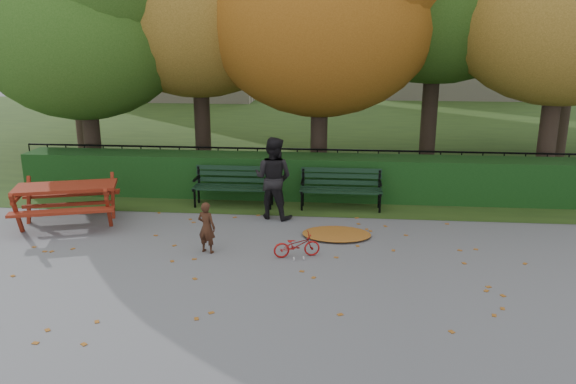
# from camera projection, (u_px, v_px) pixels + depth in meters

# --- Properties ---
(ground) EXTENTS (90.00, 90.00, 0.00)m
(ground) POSITION_uv_depth(u_px,v_px,m) (272.00, 274.00, 9.12)
(ground) COLOR slate
(ground) RESTS_ON ground
(grass_strip) EXTENTS (90.00, 90.00, 0.00)m
(grass_strip) POSITION_uv_depth(u_px,v_px,m) (314.00, 131.00, 22.53)
(grass_strip) COLOR #213614
(grass_strip) RESTS_ON ground
(hedge) EXTENTS (13.00, 0.90, 1.00)m
(hedge) POSITION_uv_depth(u_px,v_px,m) (295.00, 176.00, 13.29)
(hedge) COLOR black
(hedge) RESTS_ON ground
(iron_fence) EXTENTS (14.00, 0.04, 1.02)m
(iron_fence) POSITION_uv_depth(u_px,v_px,m) (297.00, 167.00, 14.05)
(iron_fence) COLOR black
(iron_fence) RESTS_ON ground
(tree_a) EXTENTS (5.88, 5.60, 7.48)m
(tree_a) POSITION_uv_depth(u_px,v_px,m) (87.00, 1.00, 13.70)
(tree_a) COLOR black
(tree_a) RESTS_ON ground
(bench_left) EXTENTS (1.80, 0.57, 0.88)m
(bench_left) POSITION_uv_depth(u_px,v_px,m) (234.00, 183.00, 12.64)
(bench_left) COLOR black
(bench_left) RESTS_ON ground
(bench_right) EXTENTS (1.80, 0.57, 0.88)m
(bench_right) POSITION_uv_depth(u_px,v_px,m) (341.00, 186.00, 12.42)
(bench_right) COLOR black
(bench_right) RESTS_ON ground
(picnic_table) EXTENTS (2.31, 2.06, 0.94)m
(picnic_table) POSITION_uv_depth(u_px,v_px,m) (66.00, 194.00, 11.29)
(picnic_table) COLOR maroon
(picnic_table) RESTS_ON ground
(leaf_pile) EXTENTS (1.48, 1.15, 0.09)m
(leaf_pile) POSITION_uv_depth(u_px,v_px,m) (337.00, 234.00, 10.80)
(leaf_pile) COLOR brown
(leaf_pile) RESTS_ON ground
(leaf_scatter) EXTENTS (9.00, 5.70, 0.01)m
(leaf_scatter) POSITION_uv_depth(u_px,v_px,m) (274.00, 266.00, 9.40)
(leaf_scatter) COLOR brown
(leaf_scatter) RESTS_ON ground
(child) EXTENTS (0.39, 0.32, 0.93)m
(child) POSITION_uv_depth(u_px,v_px,m) (207.00, 227.00, 9.90)
(child) COLOR #3B1F12
(child) RESTS_ON ground
(adult) EXTENTS (1.00, 0.88, 1.73)m
(adult) POSITION_uv_depth(u_px,v_px,m) (273.00, 178.00, 11.69)
(adult) COLOR black
(adult) RESTS_ON ground
(bicycle) EXTENTS (0.87, 0.50, 0.43)m
(bicycle) POSITION_uv_depth(u_px,v_px,m) (297.00, 245.00, 9.76)
(bicycle) COLOR #A1100E
(bicycle) RESTS_ON ground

